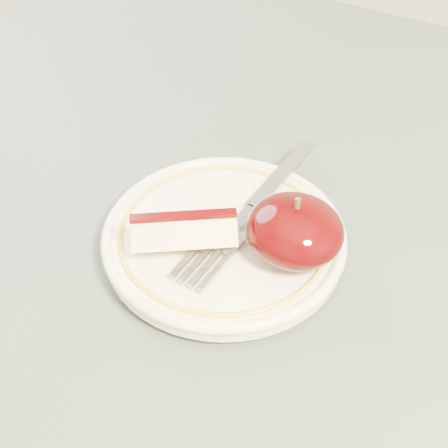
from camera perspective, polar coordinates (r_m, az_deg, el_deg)
The scene contains 5 objects.
table at distance 0.56m, azimuth 0.72°, elevation -8.15°, with size 0.90×0.90×0.75m.
plate at distance 0.47m, azimuth 0.00°, elevation -1.22°, with size 0.19×0.19×0.02m.
apple_half at distance 0.45m, azimuth 6.46°, elevation -0.59°, with size 0.07×0.07×0.05m.
apple_wedge at distance 0.45m, azimuth -3.64°, elevation -0.84°, with size 0.08×0.07×0.04m.
fork at distance 0.48m, azimuth 2.50°, elevation 1.38°, with size 0.03×0.19×0.00m.
Camera 1 is at (0.17, -0.30, 1.10)m, focal length 50.00 mm.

